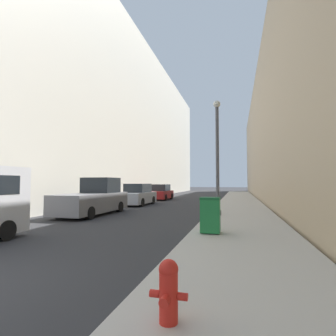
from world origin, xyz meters
The scene contains 9 objects.
sidewalk_right centered at (5.60, 18.00, 0.07)m, with size 3.51×60.00×0.15m.
building_left_glass centered at (-10.98, 26.00, 9.40)m, with size 12.00×60.00×18.81m.
building_right_stone centered at (13.46, 26.00, 6.71)m, with size 12.00×60.00×13.42m.
fire_hydrant centered at (4.62, 0.57, 0.54)m, with size 0.47×0.35×0.75m.
trash_bin centered at (4.55, 6.26, 0.75)m, with size 0.65×0.58×1.18m.
lamppost centered at (4.44, 11.22, 3.28)m, with size 0.37×0.37×5.98m.
pickup_truck centered at (-2.53, 10.91, 0.87)m, with size 2.02×5.43×2.11m.
parked_sedan_near centered at (-2.43, 17.49, 0.78)m, with size 1.89×4.40×1.72m.
parked_sedan_far centered at (-2.43, 23.98, 0.74)m, with size 1.93×4.08×1.62m.
Camera 1 is at (5.44, -2.55, 1.82)m, focal length 28.00 mm.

